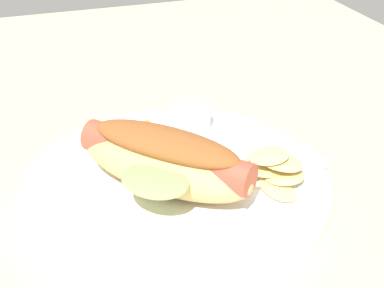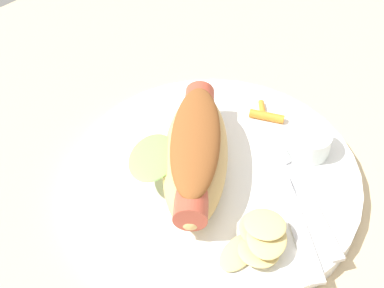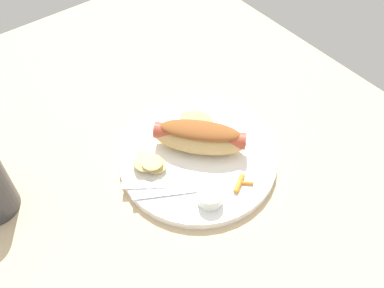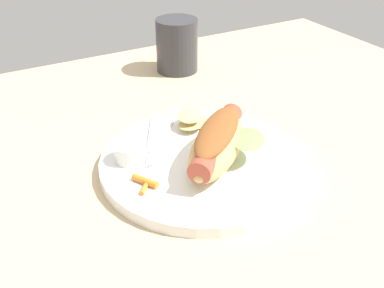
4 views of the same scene
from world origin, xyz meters
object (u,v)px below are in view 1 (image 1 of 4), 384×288
(sauce_ramekin, at_px, (191,117))
(fork, at_px, (243,142))
(hot_dog, at_px, (165,160))
(carrot_garnish, at_px, (134,130))
(plate, at_px, (176,184))
(knife, at_px, (254,152))
(chips_pile, at_px, (274,169))

(sauce_ramekin, bearing_deg, fork, 37.03)
(hot_dog, height_order, carrot_garnish, hot_dog)
(plate, relative_size, carrot_garnish, 7.03)
(fork, height_order, carrot_garnish, carrot_garnish)
(fork, relative_size, knife, 0.92)
(hot_dog, distance_m, carrot_garnish, 0.11)
(carrot_garnish, bearing_deg, chips_pile, 38.47)
(hot_dog, height_order, sauce_ramekin, hot_dog)
(hot_dog, relative_size, knife, 1.14)
(fork, distance_m, knife, 0.02)
(plate, height_order, knife, knife)
(chips_pile, bearing_deg, fork, -179.35)
(sauce_ramekin, bearing_deg, knife, 29.26)
(plate, bearing_deg, carrot_garnish, -169.70)
(knife, height_order, chips_pile, chips_pile)
(sauce_ramekin, xyz_separation_m, fork, (0.05, 0.04, -0.01))
(chips_pile, bearing_deg, plate, -110.89)
(sauce_ramekin, distance_m, carrot_garnish, 0.06)
(carrot_garnish, bearing_deg, knife, 52.29)
(chips_pile, bearing_deg, knife, 178.02)
(sauce_ramekin, bearing_deg, chips_pile, 18.00)
(sauce_ramekin, xyz_separation_m, knife, (0.07, 0.04, -0.01))
(fork, height_order, knife, same)
(chips_pile, bearing_deg, sauce_ramekin, -162.00)
(fork, height_order, chips_pile, chips_pile)
(plate, height_order, fork, fork)
(sauce_ramekin, height_order, carrot_garnish, sauce_ramekin)
(hot_dog, distance_m, chips_pile, 0.10)
(chips_pile, relative_size, carrot_garnish, 1.86)
(fork, xyz_separation_m, chips_pile, (0.07, 0.00, 0.01))
(carrot_garnish, bearing_deg, fork, 60.21)
(plate, height_order, sauce_ramekin, sauce_ramekin)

